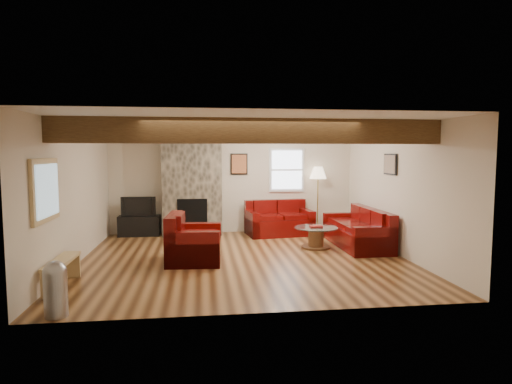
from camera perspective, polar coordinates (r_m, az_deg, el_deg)
room at (r=7.90m, az=-1.62°, el=-0.03°), size 8.00×8.00×8.00m
oak_beam at (r=6.63m, az=-0.58°, el=8.12°), size 6.00×0.36×0.38m
chimney_breast at (r=10.35m, az=-8.50°, el=1.00°), size 1.40×0.67×2.50m
back_window at (r=10.76m, az=4.12°, el=2.96°), size 0.90×0.08×1.10m
hatch_window at (r=6.72m, az=-26.24°, el=0.20°), size 0.08×1.00×0.90m
ceiling_dome at (r=8.90m, az=3.61°, el=8.22°), size 0.40×0.40×0.18m
artwork_back at (r=10.58m, az=-2.27°, el=3.74°), size 0.42×0.06×0.52m
artwork_right at (r=8.95m, az=17.42°, el=3.55°), size 0.06×0.55×0.42m
sofa_three at (r=9.34m, az=13.28°, el=-4.63°), size 0.89×2.07×0.80m
loveseat at (r=10.35m, az=3.12°, el=-3.47°), size 1.64×1.07×0.82m
armchair_red at (r=7.89m, az=-8.21°, el=-6.07°), size 1.02×1.14×0.87m
coffee_table at (r=9.03m, az=8.01°, el=-6.03°), size 0.90×0.90×0.47m
tv_cabinet at (r=10.61m, az=-15.29°, el=-4.36°), size 0.96×0.39×0.48m
television at (r=10.54m, az=-15.35°, el=-1.83°), size 0.80×0.11×0.46m
floor_lamp at (r=10.79m, az=8.27°, el=2.08°), size 0.42×0.42×1.63m
pine_bench at (r=7.01m, az=-24.46°, el=-9.87°), size 0.26×1.10×0.41m
pedal_bin at (r=5.81m, az=-25.17°, el=-11.59°), size 0.36×0.36×0.69m
coal_bucket at (r=10.14m, az=-5.74°, el=-5.15°), size 0.32×0.32×0.31m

